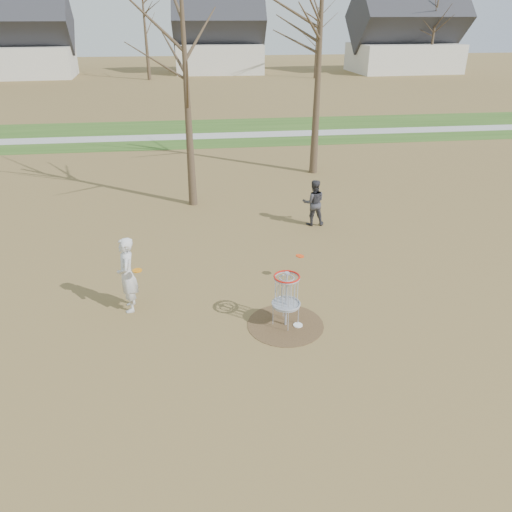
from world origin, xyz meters
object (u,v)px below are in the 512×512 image
(player_standing, at_px, (127,275))
(disc_grounded, at_px, (298,325))
(disc_golf_basket, at_px, (286,291))
(player_throwing, at_px, (314,203))

(player_standing, bearing_deg, disc_grounded, 66.89)
(player_standing, distance_m, disc_grounded, 4.23)
(disc_grounded, relative_size, disc_golf_basket, 0.16)
(player_throwing, xyz_separation_m, disc_golf_basket, (-2.05, -5.94, 0.12))
(player_standing, height_order, disc_grounded, player_standing)
(player_throwing, height_order, disc_golf_basket, player_throwing)
(player_throwing, bearing_deg, player_standing, 44.03)
(player_throwing, xyz_separation_m, disc_grounded, (-1.77, -6.02, -0.77))
(player_standing, relative_size, player_throwing, 1.19)
(player_standing, height_order, player_throwing, player_standing)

